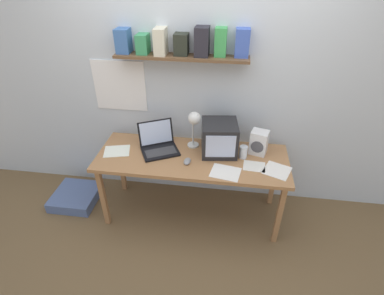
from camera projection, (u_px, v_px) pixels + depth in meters
The scene contains 14 objects.
ground_plane at pixel (192, 212), 3.16m from camera, with size 12.00×12.00×0.00m, color brown.
back_wall at pixel (198, 78), 2.79m from camera, with size 5.60×0.24×2.60m.
corner_desk at pixel (192, 162), 2.80m from camera, with size 1.77×0.65×0.71m.
crt_monitor at pixel (219, 138), 2.75m from camera, with size 0.36×0.36×0.30m.
laptop at pixel (158, 143), 2.84m from camera, with size 0.44×0.42×0.25m.
desk_lamp at pixel (194, 122), 2.71m from camera, with size 0.14×0.18×0.40m.
juice_glass at pixel (243, 153), 2.73m from camera, with size 0.08×0.08×0.12m.
space_heater at pixel (259, 142), 2.76m from camera, with size 0.18×0.17×0.23m.
computer_mouse at pixel (187, 161), 2.68m from camera, with size 0.07×0.11×0.03m.
loose_paper_near_monitor at pixel (254, 166), 2.64m from camera, with size 0.20×0.17×0.00m.
printed_handout at pixel (225, 172), 2.56m from camera, with size 0.28×0.24×0.00m.
open_notebook at pixel (117, 151), 2.84m from camera, with size 0.28×0.25×0.00m.
loose_paper_near_laptop at pixel (277, 170), 2.59m from camera, with size 0.28×0.28×0.00m.
floor_cushion at pixel (76, 197), 3.27m from camera, with size 0.46×0.46×0.11m.
Camera 1 is at (0.31, -2.24, 2.30)m, focal length 28.00 mm.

